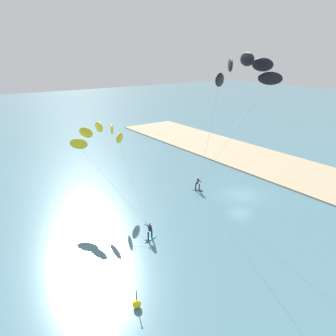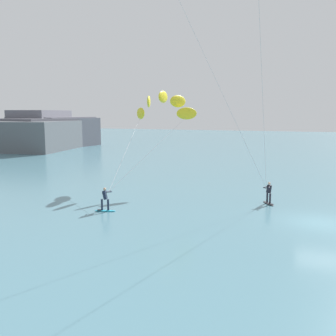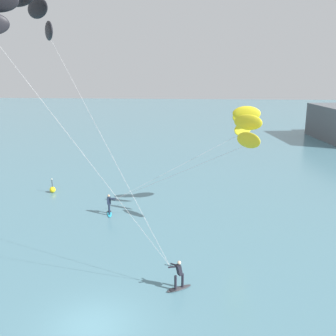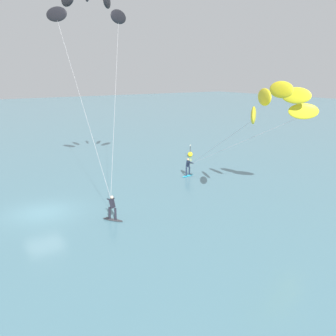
# 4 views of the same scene
# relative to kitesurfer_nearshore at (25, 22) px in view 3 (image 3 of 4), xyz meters

# --- Properties ---
(ground_plane) EXTENTS (240.00, 240.00, 0.00)m
(ground_plane) POSITION_rel_kitesurfer_nearshore_xyz_m (4.33, -5.82, -13.94)
(ground_plane) COLOR slate
(kitesurfer_nearshore) EXTENTS (10.94, 6.34, 15.77)m
(kitesurfer_nearshore) POSITION_rel_kitesurfer_nearshore_xyz_m (0.00, 0.00, 0.00)
(kitesurfer_nearshore) COLOR #333338
(kitesurfer_nearshore) RESTS_ON ground
(kitesurfer_mid_water) EXTENTS (11.95, 6.32, 8.83)m
(kitesurfer_mid_water) POSITION_rel_kitesurfer_nearshore_xyz_m (12.35, 7.76, -6.68)
(kitesurfer_mid_water) COLOR #23ADD1
(kitesurfer_mid_water) RESTS_ON ground
(marker_buoy) EXTENTS (0.56, 0.56, 1.38)m
(marker_buoy) POSITION_rel_kitesurfer_nearshore_xyz_m (-4.31, 13.27, -13.64)
(marker_buoy) COLOR yellow
(marker_buoy) RESTS_ON ground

